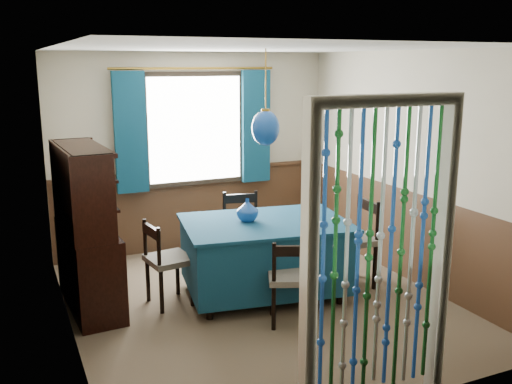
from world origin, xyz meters
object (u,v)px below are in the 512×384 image
chair_near (291,279)px  bowl_shelf (95,203)px  vase_table (247,211)px  sideboard (87,252)px  vase_sideboard (87,213)px  dining_table (265,253)px  chair_far (243,231)px  chair_right (354,240)px  pendant_lamp (266,128)px  chair_left (166,260)px

chair_near → bowl_shelf: (-1.58, 0.83, 0.69)m
chair_near → vase_table: (-0.09, 0.79, 0.46)m
sideboard → bowl_shelf: 0.65m
vase_sideboard → vase_table: bearing=-23.5°
dining_table → chair_near: (-0.07, -0.70, -0.02)m
vase_table → vase_sideboard: 1.62m
chair_far → sideboard: size_ratio=0.57×
chair_right → chair_near: bearing=123.2°
chair_right → bowl_shelf: (-2.64, 0.25, 0.62)m
bowl_shelf → vase_sideboard: bowl_shelf is taller
sideboard → vase_table: (1.54, -0.36, 0.33)m
chair_near → chair_right: chair_right is taller
pendant_lamp → vase_table: size_ratio=4.35×
sideboard → vase_table: sideboard is taller
dining_table → chair_far: bearing=93.6°
dining_table → sideboard: (-1.70, 0.45, 0.11)m
chair_left → chair_right: chair_right is taller
chair_left → chair_right: (1.98, -0.32, 0.05)m
chair_left → sideboard: (-0.71, 0.25, 0.11)m
chair_left → vase_sideboard: vase_sideboard is taller
chair_far → vase_table: vase_table is taller
dining_table → vase_sideboard: (-1.64, 0.73, 0.43)m
chair_near → sideboard: 2.00m
sideboard → vase_sideboard: sideboard is taller
pendant_lamp → bowl_shelf: bearing=175.7°
bowl_shelf → chair_right: bearing=-5.4°
chair_far → vase_sideboard: (-1.71, -0.02, 0.40)m
bowl_shelf → dining_table: bearing=-4.3°
chair_left → vase_sideboard: 0.95m
pendant_lamp → vase_table: bearing=150.9°
chair_right → bowl_shelf: 2.72m
sideboard → pendant_lamp: pendant_lamp is taller
chair_far → chair_right: (0.93, -0.87, 0.02)m
pendant_lamp → chair_near: bearing=-95.4°
chair_near → dining_table: bearing=107.8°
sideboard → vase_sideboard: (0.06, 0.29, 0.32)m
chair_near → vase_table: 0.92m
chair_near → chair_right: 1.21m
pendant_lamp → sideboard: bearing=165.3°
bowl_shelf → chair_near: bearing=-27.7°
chair_far → chair_left: bearing=40.1°
pendant_lamp → bowl_shelf: pendant_lamp is taller
chair_left → pendant_lamp: bearing=70.8°
dining_table → chair_left: bearing=177.7°
vase_table → bowl_shelf: 1.50m
chair_right → sideboard: (-2.70, 0.57, 0.06)m
vase_table → bowl_shelf: bearing=178.6°
pendant_lamp → bowl_shelf: 1.76m
vase_sideboard → dining_table: bearing=-24.1°
vase_table → sideboard: bearing=166.9°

